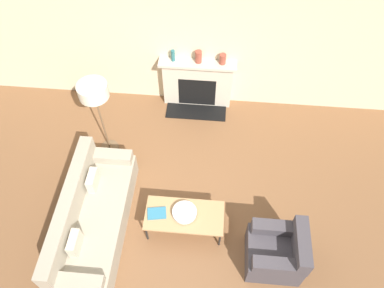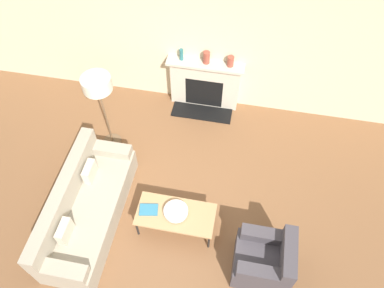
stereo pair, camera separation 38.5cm
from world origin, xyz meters
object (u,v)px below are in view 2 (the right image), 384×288
object	(u,v)px
book	(149,210)
floor_lamp	(98,88)
couch	(86,209)
coffee_table	(176,215)
mantel_vase_center_right	(231,61)
mantel_vase_center_left	(206,57)
bowl	(176,211)
armchair_near	(265,260)
fireplace	(205,85)
mantel_vase_left	(181,55)

from	to	relation	value
book	floor_lamp	xyz separation A→B (m)	(-1.11, 1.43, 0.95)
couch	coffee_table	bearing A→B (deg)	-84.79
book	mantel_vase_center_right	distance (m)	2.94
coffee_table	floor_lamp	size ratio (longest dim) A/B	0.74
mantel_vase_center_left	bowl	bearing A→B (deg)	-89.76
mantel_vase_center_right	mantel_vase_center_left	bearing A→B (deg)	180.00
coffee_table	mantel_vase_center_left	bearing A→B (deg)	90.21
armchair_near	mantel_vase_center_left	distance (m)	3.53
fireplace	mantel_vase_center_left	bearing A→B (deg)	59.77
coffee_table	floor_lamp	bearing A→B (deg)	136.97
bowl	book	distance (m)	0.42
book	mantel_vase_left	size ratio (longest dim) A/B	1.39
fireplace	mantel_vase_left	world-z (taller)	mantel_vase_left
coffee_table	mantel_vase_left	world-z (taller)	mantel_vase_left
armchair_near	mantel_vase_center_left	xyz separation A→B (m)	(-1.39, 3.14, 0.83)
coffee_table	floor_lamp	world-z (taller)	floor_lamp
book	bowl	bearing A→B (deg)	-5.52
fireplace	mantel_vase_left	size ratio (longest dim) A/B	6.39
fireplace	couch	distance (m)	3.15
mantel_vase_center_left	mantel_vase_center_right	distance (m)	0.43
bowl	mantel_vase_center_right	distance (m)	2.81
floor_lamp	mantel_vase_center_left	xyz separation A→B (m)	(1.51, 1.30, -0.22)
fireplace	couch	world-z (taller)	fireplace
fireplace	coffee_table	xyz separation A→B (m)	(0.02, -2.70, -0.12)
mantel_vase_center_left	coffee_table	bearing A→B (deg)	-89.79
mantel_vase_left	book	bearing A→B (deg)	-88.95
bowl	floor_lamp	xyz separation A→B (m)	(-1.52, 1.40, 0.91)
couch	floor_lamp	size ratio (longest dim) A/B	1.42
armchair_near	mantel_vase_center_right	distance (m)	3.38
bowl	mantel_vase_center_right	world-z (taller)	mantel_vase_center_right
mantel_vase_center_left	armchair_near	bearing A→B (deg)	-66.10
book	mantel_vase_center_left	world-z (taller)	mantel_vase_center_left
fireplace	mantel_vase_center_right	bearing A→B (deg)	1.99
fireplace	book	distance (m)	2.74
couch	mantel_vase_left	bearing A→B (deg)	-18.08
mantel_vase_left	armchair_near	bearing A→B (deg)	-59.56
couch	mantel_vase_center_right	size ratio (longest dim) A/B	11.51
armchair_near	coffee_table	distance (m)	1.44
bowl	mantel_vase_left	bearing A→B (deg)	99.77
armchair_near	coffee_table	xyz separation A→B (m)	(-1.38, 0.42, 0.06)
mantel_vase_center_left	mantel_vase_center_right	size ratio (longest dim) A/B	1.19
fireplace	book	xyz separation A→B (m)	(-0.39, -2.71, -0.08)
book	couch	bearing A→B (deg)	176.66
couch	mantel_vase_left	size ratio (longest dim) A/B	10.15
couch	mantel_vase_left	distance (m)	3.11
couch	armchair_near	xyz separation A→B (m)	(2.77, -0.29, 0.01)
floor_lamp	mantel_vase_center_right	size ratio (longest dim) A/B	8.12
book	mantel_vase_center_left	xyz separation A→B (m)	(0.40, 2.73, 0.73)
floor_lamp	book	bearing A→B (deg)	-52.27
mantel_vase_left	mantel_vase_center_left	world-z (taller)	mantel_vase_center_left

